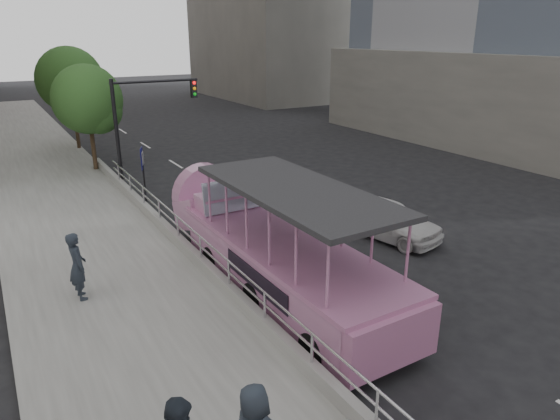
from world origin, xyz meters
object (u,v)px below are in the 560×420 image
object	(u,v)px
duck_boat	(269,246)
street_tree_far	(72,83)
parking_sign	(143,171)
traffic_signal	(141,115)
street_tree_near	(90,102)
car	(386,218)
pedestrian_near	(77,266)

from	to	relation	value
duck_boat	street_tree_far	bearing A→B (deg)	93.98
parking_sign	traffic_signal	world-z (taller)	traffic_signal
duck_boat	traffic_signal	size ratio (longest dim) A/B	1.98
parking_sign	street_tree_near	xyz separation A→B (m)	(-0.51, 6.98, 2.11)
street_tree_near	parking_sign	bearing A→B (deg)	-85.79
car	pedestrian_near	bearing A→B (deg)	164.87
street_tree_near	duck_boat	bearing A→B (deg)	-83.75
duck_boat	car	size ratio (longest dim) A/B	2.44
traffic_signal	car	bearing A→B (deg)	-62.73
traffic_signal	street_tree_far	distance (m)	9.57
street_tree_far	car	bearing A→B (deg)	-70.95
pedestrian_near	parking_sign	world-z (taller)	parking_sign
car	pedestrian_near	xyz separation A→B (m)	(-10.57, 0.41, 0.53)
parking_sign	street_tree_near	size ratio (longest dim) A/B	0.48
traffic_signal	street_tree_near	xyz separation A→B (m)	(-1.60, 3.43, 0.32)
duck_boat	pedestrian_near	xyz separation A→B (m)	(-5.03, 1.50, -0.02)
parking_sign	traffic_signal	xyz separation A→B (m)	(1.08, 3.55, 1.79)
duck_boat	traffic_signal	distance (m)	12.23
car	street_tree_far	world-z (taller)	street_tree_far
pedestrian_near	street_tree_near	bearing A→B (deg)	-17.90
car	traffic_signal	size ratio (longest dim) A/B	0.81
pedestrian_near	traffic_signal	bearing A→B (deg)	-29.58
pedestrian_near	street_tree_near	distance (m)	14.57
street_tree_near	street_tree_far	world-z (taller)	street_tree_far
parking_sign	car	bearing A→B (deg)	-47.68
traffic_signal	street_tree_near	bearing A→B (deg)	114.98
car	street_tree_far	distance (m)	21.84
street_tree_near	street_tree_far	size ratio (longest dim) A/B	0.89
car	street_tree_far	bearing A→B (deg)	96.16
parking_sign	traffic_signal	bearing A→B (deg)	73.04
pedestrian_near	duck_boat	bearing A→B (deg)	-111.05
parking_sign	street_tree_near	distance (m)	7.31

